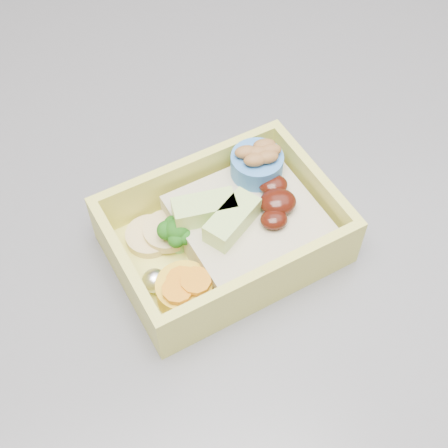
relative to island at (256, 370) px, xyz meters
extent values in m
plane|color=#AFACA2|center=(0.00, 0.10, -0.46)|extent=(3.50, 3.50, 0.00)
cube|color=brown|center=(0.00, 0.00, -0.02)|extent=(1.20, 0.80, 0.88)
cube|color=#343439|center=(0.00, 0.00, 0.44)|extent=(1.24, 0.84, 0.04)
cube|color=#D9D559|center=(-0.06, -0.09, 0.46)|extent=(0.19, 0.16, 0.01)
cube|color=#D9D559|center=(-0.08, -0.04, 0.48)|extent=(0.15, 0.06, 0.04)
cube|color=#D9D559|center=(-0.04, -0.14, 0.48)|extent=(0.15, 0.06, 0.04)
cube|color=#D9D559|center=(0.01, -0.06, 0.48)|extent=(0.04, 0.10, 0.04)
cube|color=#D9D559|center=(-0.13, -0.12, 0.48)|extent=(0.04, 0.10, 0.04)
cube|color=tan|center=(-0.04, -0.08, 0.48)|extent=(0.12, 0.12, 0.02)
ellipsoid|color=#350E08|center=(-0.02, -0.08, 0.50)|extent=(0.03, 0.03, 0.01)
ellipsoid|color=#350E08|center=(-0.02, -0.07, 0.50)|extent=(0.03, 0.02, 0.01)
ellipsoid|color=#350E08|center=(-0.03, -0.10, 0.50)|extent=(0.02, 0.02, 0.01)
cube|color=#B6DC73|center=(-0.06, -0.09, 0.50)|extent=(0.04, 0.05, 0.02)
cube|color=#B6DC73|center=(-0.07, -0.08, 0.50)|extent=(0.05, 0.02, 0.02)
cylinder|color=#79B762|center=(-0.09, -0.09, 0.47)|extent=(0.01, 0.01, 0.01)
sphere|color=#1C5A14|center=(-0.09, -0.09, 0.49)|extent=(0.02, 0.02, 0.02)
sphere|color=#1C5A14|center=(-0.09, -0.08, 0.49)|extent=(0.01, 0.01, 0.01)
sphere|color=#1C5A14|center=(-0.10, -0.09, 0.49)|extent=(0.01, 0.01, 0.01)
sphere|color=#1C5A14|center=(-0.09, -0.09, 0.49)|extent=(0.01, 0.01, 0.01)
sphere|color=#1C5A14|center=(-0.10, -0.09, 0.49)|extent=(0.01, 0.01, 0.01)
sphere|color=#1C5A14|center=(-0.10, -0.08, 0.49)|extent=(0.01, 0.01, 0.01)
cylinder|color=gold|center=(-0.09, -0.13, 0.47)|extent=(0.04, 0.04, 0.02)
cylinder|color=orange|center=(-0.10, -0.13, 0.48)|extent=(0.02, 0.02, 0.00)
cylinder|color=orange|center=(-0.10, -0.14, 0.49)|extent=(0.02, 0.02, 0.00)
cylinder|color=orange|center=(-0.09, -0.13, 0.49)|extent=(0.02, 0.02, 0.00)
cylinder|color=#D7BC7C|center=(-0.11, -0.08, 0.47)|extent=(0.04, 0.04, 0.01)
cylinder|color=#D7BC7C|center=(-0.10, -0.08, 0.47)|extent=(0.04, 0.04, 0.01)
ellipsoid|color=silver|center=(-0.09, -0.06, 0.47)|extent=(0.02, 0.02, 0.02)
ellipsoid|color=silver|center=(-0.11, -0.12, 0.47)|extent=(0.02, 0.02, 0.02)
cylinder|color=#3B79C9|center=(-0.03, -0.05, 0.50)|extent=(0.04, 0.04, 0.02)
ellipsoid|color=brown|center=(-0.03, -0.05, 0.51)|extent=(0.02, 0.02, 0.01)
ellipsoid|color=brown|center=(-0.02, -0.04, 0.51)|extent=(0.02, 0.02, 0.01)
ellipsoid|color=brown|center=(-0.04, -0.05, 0.51)|extent=(0.02, 0.02, 0.01)
ellipsoid|color=brown|center=(-0.02, -0.05, 0.51)|extent=(0.02, 0.02, 0.01)
ellipsoid|color=brown|center=(-0.03, -0.05, 0.51)|extent=(0.02, 0.02, 0.01)
ellipsoid|color=brown|center=(-0.02, -0.05, 0.51)|extent=(0.02, 0.02, 0.01)
camera|label=1|loc=(-0.10, -0.34, 0.84)|focal=50.00mm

